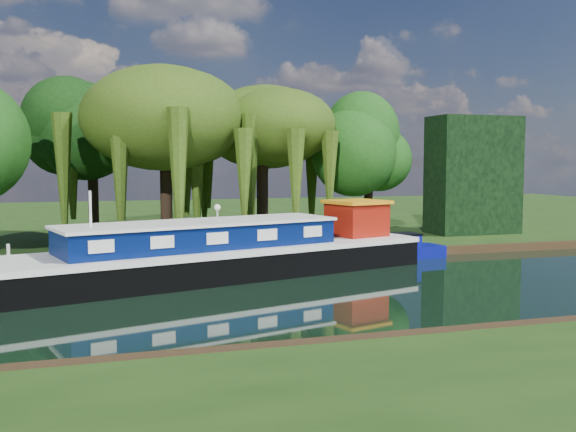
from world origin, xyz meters
name	(u,v)px	position (x,y,z in m)	size (l,w,h in m)	color
ground	(255,296)	(0.00, 0.00, 0.00)	(120.00, 120.00, 0.00)	black
far_bank	(163,219)	(0.00, 34.00, 0.23)	(120.00, 52.00, 0.45)	#18320D
dutch_barge	(227,253)	(-0.15, 4.84, 1.07)	(21.00, 9.99, 4.33)	black
narrowboat	(360,252)	(7.56, 7.00, 0.54)	(10.46, 3.24, 1.50)	#070D76
willow_left	(165,122)	(-1.96, 13.39, 7.62)	(8.24, 8.24, 9.88)	black
willow_right	(262,137)	(3.89, 13.54, 6.84)	(7.19, 7.19, 8.76)	black
tree_far_mid	(92,138)	(-6.03, 18.67, 6.88)	(5.70, 5.70, 9.33)	black
tree_far_right	(369,152)	(11.12, 13.87, 5.98)	(4.91, 4.91, 8.04)	black
conifer_hedge	(473,175)	(19.00, 14.00, 4.45)	(6.00, 3.00, 8.00)	black
lamppost	(217,215)	(0.50, 10.50, 2.42)	(0.36, 0.36, 2.56)	silver
mooring_posts	(206,247)	(-0.50, 8.40, 0.95)	(19.16, 0.16, 1.00)	silver
reeds_near	(525,313)	(6.87, -7.57, 0.55)	(33.70, 1.50, 1.10)	#214512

